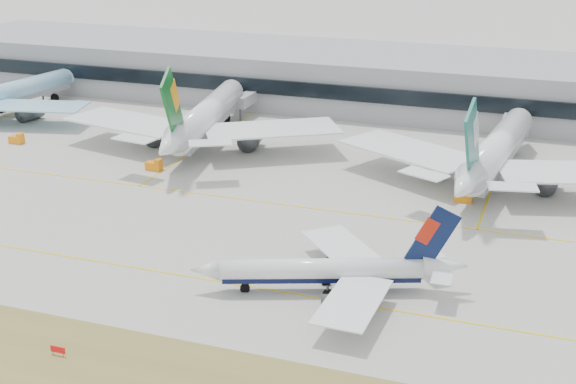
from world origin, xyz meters
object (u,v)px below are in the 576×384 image
at_px(widebody_eva, 205,119).
at_px(terminal, 383,80).
at_px(widebody_korean, 6,95).
at_px(taxiing_airliner, 332,271).
at_px(widebody_cathay, 495,153).

xyz_separation_m(widebody_eva, terminal, (31.55, 52.92, 0.96)).
height_order(widebody_eva, terminal, widebody_eva).
bearing_deg(widebody_eva, widebody_korean, 74.11).
height_order(taxiing_airliner, widebody_eva, widebody_eva).
bearing_deg(widebody_cathay, taxiing_airliner, 169.37).
relative_size(widebody_eva, terminal, 0.24).
xyz_separation_m(widebody_korean, widebody_eva, (63.91, -7.28, 0.94)).
distance_m(taxiing_airliner, widebody_eva, 82.12).
relative_size(taxiing_airliner, widebody_cathay, 0.61).
height_order(taxiing_airliner, widebody_korean, widebody_korean).
bearing_deg(widebody_korean, widebody_cathay, -85.59).
bearing_deg(taxiing_airliner, widebody_cathay, -127.04).
bearing_deg(widebody_cathay, widebody_korean, 91.10).
relative_size(widebody_korean, widebody_cathay, 0.87).
bearing_deg(widebody_korean, widebody_eva, -87.15).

